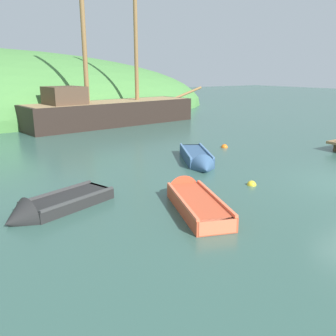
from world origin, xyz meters
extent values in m
cylinder|color=#4F3D27|center=(4.22, 3.67, -0.07)|extent=(0.28, 0.28, 1.07)
cube|color=black|center=(-0.74, 17.53, 0.40)|extent=(12.42, 4.49, 2.40)
cube|color=#997A51|center=(-0.74, 17.53, 1.55)|extent=(11.91, 4.18, 0.10)
cylinder|color=olive|center=(6.50, 18.27, 1.90)|extent=(2.95, 0.50, 0.97)
cylinder|color=olive|center=(1.43, 17.76, 6.67)|extent=(0.28, 0.28, 10.13)
cylinder|color=olive|center=(-2.56, 17.35, 6.16)|extent=(0.30, 0.30, 9.12)
cube|color=#4C3828|center=(-4.13, 17.19, 2.15)|extent=(2.42, 2.51, 1.10)
cube|color=#C64C2D|center=(-5.94, 1.40, 0.13)|extent=(1.97, 3.07, 0.49)
cone|color=#C64C2D|center=(-5.30, 3.09, 0.13)|extent=(1.16, 1.01, 0.97)
cube|color=#FF6E48|center=(-6.43, 0.10, 0.20)|extent=(0.91, 0.44, 0.34)
cube|color=#FF6E48|center=(-5.76, 1.88, 0.31)|extent=(0.95, 0.50, 0.05)
cube|color=#FF6E48|center=(-6.11, 0.93, 0.31)|extent=(0.95, 0.50, 0.05)
cube|color=#FF6E48|center=(-5.49, 1.24, 0.40)|extent=(1.07, 2.68, 0.07)
cube|color=#FF6E48|center=(-6.38, 1.57, 0.40)|extent=(1.07, 2.68, 0.07)
cube|color=#335175|center=(-2.38, 6.00, 0.13)|extent=(2.23, 3.03, 0.51)
cone|color=#335175|center=(-3.23, 4.39, 0.13)|extent=(1.15, 1.06, 0.92)
cube|color=#4F75A1|center=(-1.71, 7.25, 0.21)|extent=(0.82, 0.51, 0.35)
cube|color=#4F75A1|center=(-2.62, 5.55, 0.33)|extent=(0.87, 0.58, 0.05)
cube|color=#4F75A1|center=(-2.14, 6.45, 0.33)|extent=(0.87, 0.58, 0.05)
cube|color=#4F75A1|center=(-2.77, 6.21, 0.42)|extent=(1.42, 2.57, 0.07)
cube|color=#4F75A1|center=(-1.99, 5.79, 0.42)|extent=(1.42, 2.57, 0.07)
cube|color=black|center=(-8.66, 3.81, 0.09)|extent=(2.69, 1.78, 0.42)
cone|color=black|center=(-10.14, 3.33, 0.09)|extent=(0.91, 1.17, 1.02)
cube|color=#3B3B3B|center=(-7.53, 4.18, 0.15)|extent=(0.41, 0.96, 0.29)
cube|color=#3B3B3B|center=(-9.08, 3.68, 0.24)|extent=(0.47, 1.00, 0.05)
cube|color=#3B3B3B|center=(-8.25, 3.94, 0.24)|extent=(0.47, 1.00, 0.05)
cube|color=#3B3B3B|center=(-8.82, 4.28, 0.33)|extent=(2.34, 0.82, 0.07)
cube|color=#3B3B3B|center=(-8.51, 3.34, 0.33)|extent=(2.34, 0.82, 0.07)
sphere|color=yellow|center=(-2.98, 2.25, 0.00)|extent=(0.31, 0.31, 0.31)
sphere|color=orange|center=(0.41, 7.24, 0.00)|extent=(0.33, 0.33, 0.33)
camera|label=1|loc=(-11.67, -5.62, 3.69)|focal=38.47mm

